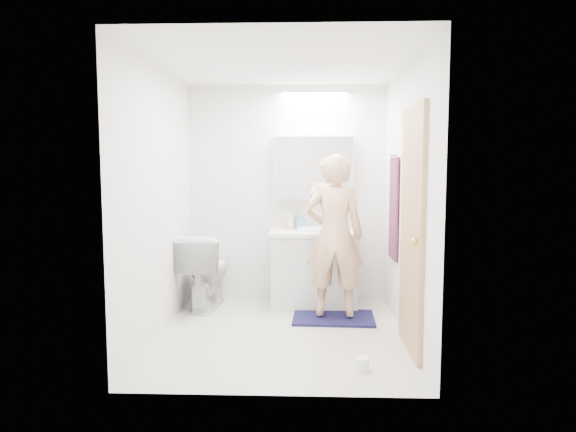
{
  "coord_description": "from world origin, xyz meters",
  "views": [
    {
      "loc": [
        0.23,
        -4.52,
        1.53
      ],
      "look_at": [
        0.05,
        0.25,
        1.05
      ],
      "focal_mm": 32.12,
      "sensor_mm": 36.0,
      "label": 1
    }
  ],
  "objects_px": {
    "toilet": "(205,270)",
    "person": "(334,235)",
    "toilet_paper_roll": "(362,364)",
    "vanity_cabinet": "(314,270)",
    "toothbrush_cup": "(337,225)",
    "soap_bottle_b": "(299,220)",
    "medicine_cabinet": "(314,167)",
    "soap_bottle_a": "(290,219)"
  },
  "relations": [
    {
      "from": "soap_bottle_a",
      "to": "toothbrush_cup",
      "type": "xyz_separation_m",
      "value": [
        0.51,
        0.01,
        -0.06
      ]
    },
    {
      "from": "toilet",
      "to": "soap_bottle_a",
      "type": "bearing_deg",
      "value": -158.93
    },
    {
      "from": "toothbrush_cup",
      "to": "soap_bottle_a",
      "type": "bearing_deg",
      "value": -178.88
    },
    {
      "from": "medicine_cabinet",
      "to": "soap_bottle_b",
      "type": "xyz_separation_m",
      "value": [
        -0.16,
        -0.03,
        -0.58
      ]
    },
    {
      "from": "toilet",
      "to": "soap_bottle_b",
      "type": "xyz_separation_m",
      "value": [
        1.0,
        0.3,
        0.51
      ]
    },
    {
      "from": "soap_bottle_b",
      "to": "toothbrush_cup",
      "type": "xyz_separation_m",
      "value": [
        0.42,
        -0.02,
        -0.05
      ]
    },
    {
      "from": "person",
      "to": "toothbrush_cup",
      "type": "relative_size",
      "value": 15.75
    },
    {
      "from": "soap_bottle_a",
      "to": "soap_bottle_b",
      "type": "bearing_deg",
      "value": 17.65
    },
    {
      "from": "soap_bottle_a",
      "to": "toothbrush_cup",
      "type": "distance_m",
      "value": 0.52
    },
    {
      "from": "medicine_cabinet",
      "to": "toilet_paper_roll",
      "type": "distance_m",
      "value": 2.48
    },
    {
      "from": "medicine_cabinet",
      "to": "toothbrush_cup",
      "type": "distance_m",
      "value": 0.69
    },
    {
      "from": "toothbrush_cup",
      "to": "toilet_paper_roll",
      "type": "distance_m",
      "value": 2.1
    },
    {
      "from": "toilet",
      "to": "soap_bottle_a",
      "type": "relative_size",
      "value": 3.61
    },
    {
      "from": "toilet",
      "to": "medicine_cabinet",
      "type": "bearing_deg",
      "value": -159.6
    },
    {
      "from": "person",
      "to": "toilet",
      "type": "bearing_deg",
      "value": -13.07
    },
    {
      "from": "soap_bottle_b",
      "to": "vanity_cabinet",
      "type": "bearing_deg",
      "value": -47.39
    },
    {
      "from": "person",
      "to": "soap_bottle_a",
      "type": "bearing_deg",
      "value": -52.51
    },
    {
      "from": "toilet",
      "to": "soap_bottle_a",
      "type": "height_order",
      "value": "soap_bottle_a"
    },
    {
      "from": "toilet",
      "to": "soap_bottle_b",
      "type": "bearing_deg",
      "value": -158.8
    },
    {
      "from": "toilet",
      "to": "toothbrush_cup",
      "type": "relative_size",
      "value": 8.0
    },
    {
      "from": "vanity_cabinet",
      "to": "medicine_cabinet",
      "type": "xyz_separation_m",
      "value": [
        -0.01,
        0.21,
        1.11
      ]
    },
    {
      "from": "toilet",
      "to": "person",
      "type": "relative_size",
      "value": 0.51
    },
    {
      "from": "medicine_cabinet",
      "to": "vanity_cabinet",
      "type": "bearing_deg",
      "value": -88.53
    },
    {
      "from": "vanity_cabinet",
      "to": "person",
      "type": "relative_size",
      "value": 0.57
    },
    {
      "from": "person",
      "to": "soap_bottle_a",
      "type": "distance_m",
      "value": 0.78
    },
    {
      "from": "toilet_paper_roll",
      "to": "vanity_cabinet",
      "type": "bearing_deg",
      "value": 100.76
    },
    {
      "from": "toilet_paper_roll",
      "to": "person",
      "type": "bearing_deg",
      "value": 96.55
    },
    {
      "from": "vanity_cabinet",
      "to": "toothbrush_cup",
      "type": "distance_m",
      "value": 0.56
    },
    {
      "from": "medicine_cabinet",
      "to": "toothbrush_cup",
      "type": "xyz_separation_m",
      "value": [
        0.26,
        -0.05,
        -0.63
      ]
    },
    {
      "from": "medicine_cabinet",
      "to": "toilet",
      "type": "xyz_separation_m",
      "value": [
        -1.16,
        -0.33,
        -1.1
      ]
    },
    {
      "from": "person",
      "to": "soap_bottle_b",
      "type": "distance_m",
      "value": 0.76
    },
    {
      "from": "vanity_cabinet",
      "to": "medicine_cabinet",
      "type": "relative_size",
      "value": 1.02
    },
    {
      "from": "vanity_cabinet",
      "to": "medicine_cabinet",
      "type": "distance_m",
      "value": 1.13
    },
    {
      "from": "person",
      "to": "toilet_paper_roll",
      "type": "height_order",
      "value": "person"
    },
    {
      "from": "vanity_cabinet",
      "to": "toilet_paper_roll",
      "type": "xyz_separation_m",
      "value": [
        0.34,
        -1.77,
        -0.34
      ]
    },
    {
      "from": "person",
      "to": "soap_bottle_b",
      "type": "height_order",
      "value": "person"
    },
    {
      "from": "soap_bottle_b",
      "to": "soap_bottle_a",
      "type": "bearing_deg",
      "value": -162.35
    },
    {
      "from": "person",
      "to": "soap_bottle_b",
      "type": "relative_size",
      "value": 8.27
    },
    {
      "from": "medicine_cabinet",
      "to": "toilet",
      "type": "distance_m",
      "value": 1.63
    },
    {
      "from": "toilet",
      "to": "soap_bottle_b",
      "type": "distance_m",
      "value": 1.16
    },
    {
      "from": "medicine_cabinet",
      "to": "toilet",
      "type": "height_order",
      "value": "medicine_cabinet"
    },
    {
      "from": "toilet_paper_roll",
      "to": "medicine_cabinet",
      "type": "bearing_deg",
      "value": 99.79
    }
  ]
}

